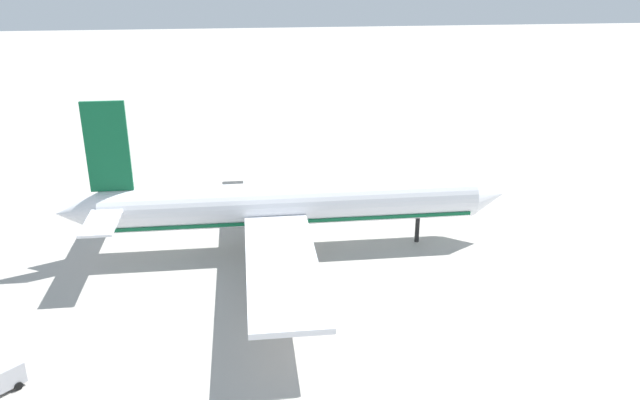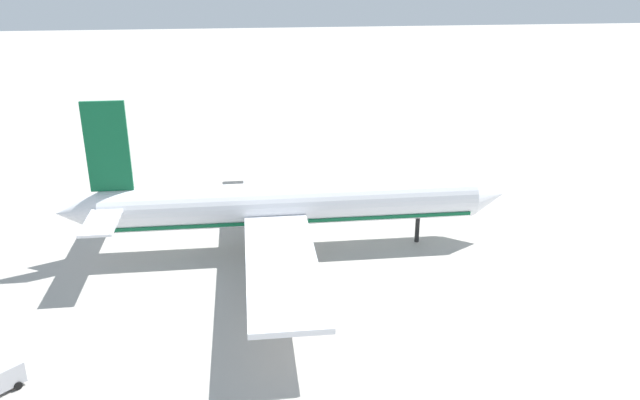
# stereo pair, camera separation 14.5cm
# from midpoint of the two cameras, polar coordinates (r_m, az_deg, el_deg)

# --- Properties ---
(ground_plane) EXTENTS (600.00, 600.00, 0.00)m
(ground_plane) POSITION_cam_midpoint_polar(r_m,az_deg,el_deg) (98.47, -2.45, -4.34)
(ground_plane) COLOR #ADA8A0
(airliner) EXTENTS (67.70, 67.08, 23.82)m
(airliner) POSITION_cam_midpoint_polar(r_m,az_deg,el_deg) (95.42, -3.27, -0.43)
(airliner) COLOR white
(airliner) RESTS_ON ground
(traffic_cone_1) EXTENTS (0.36, 0.36, 0.55)m
(traffic_cone_1) POSITION_cam_midpoint_polar(r_m,az_deg,el_deg) (140.92, -19.77, 2.62)
(traffic_cone_1) COLOR orange
(traffic_cone_1) RESTS_ON ground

